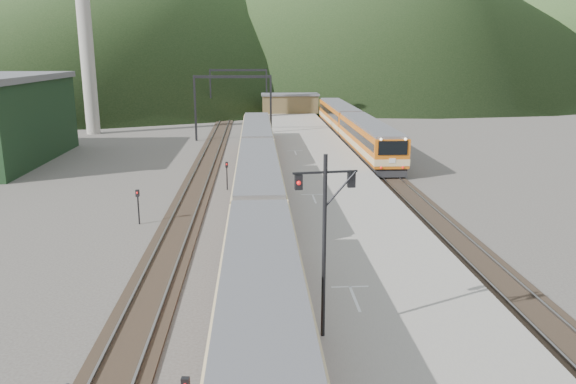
{
  "coord_description": "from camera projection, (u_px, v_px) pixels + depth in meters",
  "views": [
    {
      "loc": [
        -0.14,
        -14.88,
        10.77
      ],
      "look_at": [
        1.9,
        20.05,
        2.0
      ],
      "focal_mm": 35.0,
      "sensor_mm": 36.0,
      "label": 1
    }
  ],
  "objects": [
    {
      "name": "track_far",
      "position": [
        207.0,
        163.0,
        55.47
      ],
      "size": [
        2.6,
        200.0,
        0.23
      ],
      "color": "black",
      "rests_on": "ground"
    },
    {
      "name": "second_train",
      "position": [
        351.0,
        125.0,
        67.96
      ],
      "size": [
        3.06,
        41.66,
        3.74
      ],
      "color": "#C65D11",
      "rests_on": "track_second"
    },
    {
      "name": "signal_mast",
      "position": [
        324.0,
        228.0,
        18.92
      ],
      "size": [
        2.19,
        0.44,
        6.52
      ],
      "color": "black",
      "rests_on": "platform"
    },
    {
      "name": "main_train",
      "position": [
        258.0,
        185.0,
        37.9
      ],
      "size": [
        2.93,
        60.09,
        3.58
      ],
      "color": "#D4B77F",
      "rests_on": "track_main"
    },
    {
      "name": "track_main",
      "position": [
        257.0,
        162.0,
        55.76
      ],
      "size": [
        2.6,
        200.0,
        0.23
      ],
      "color": "black",
      "rests_on": "ground"
    },
    {
      "name": "track_second",
      "position": [
        372.0,
        161.0,
        56.4
      ],
      "size": [
        2.6,
        200.0,
        0.23
      ],
      "color": "black",
      "rests_on": "ground"
    },
    {
      "name": "short_signal_b",
      "position": [
        227.0,
        172.0,
        44.66
      ],
      "size": [
        0.23,
        0.17,
        2.27
      ],
      "color": "black",
      "rests_on": "ground"
    },
    {
      "name": "platform",
      "position": [
        315.0,
        161.0,
        54.03
      ],
      "size": [
        8.0,
        100.0,
        1.0
      ],
      "primitive_type": "cube",
      "color": "gray",
      "rests_on": "ground"
    },
    {
      "name": "gantry_far",
      "position": [
        238.0,
        84.0,
        92.99
      ],
      "size": [
        9.55,
        0.25,
        8.0
      ],
      "color": "black",
      "rests_on": "ground"
    },
    {
      "name": "short_signal_c",
      "position": [
        138.0,
        202.0,
        35.71
      ],
      "size": [
        0.24,
        0.19,
        2.27
      ],
      "color": "black",
      "rests_on": "ground"
    },
    {
      "name": "gantry_near",
      "position": [
        233.0,
        95.0,
        68.78
      ],
      "size": [
        9.55,
        0.25,
        8.0
      ],
      "color": "black",
      "rests_on": "ground"
    },
    {
      "name": "station_shed",
      "position": [
        290.0,
        103.0,
        92.26
      ],
      "size": [
        9.4,
        4.4,
        3.1
      ],
      "color": "brown",
      "rests_on": "platform"
    },
    {
      "name": "smokestack",
      "position": [
        84.0,
        18.0,
        72.19
      ],
      "size": [
        1.8,
        1.8,
        30.0
      ],
      "primitive_type": "cylinder",
      "color": "#9E998E",
      "rests_on": "ground"
    },
    {
      "name": "hill_c",
      "position": [
        534.0,
        14.0,
        220.51
      ],
      "size": [
        160.0,
        160.0,
        50.0
      ],
      "primitive_type": "cone",
      "color": "#25401B",
      "rests_on": "ground"
    }
  ]
}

